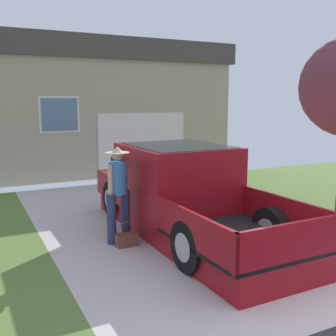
{
  "coord_description": "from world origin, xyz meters",
  "views": [
    {
      "loc": [
        -3.7,
        -2.95,
        2.55
      ],
      "look_at": [
        -0.31,
        3.84,
        1.29
      ],
      "focal_mm": 43.1,
      "sensor_mm": 36.0,
      "label": 1
    }
  ],
  "objects_px": {
    "house_with_garage": "(84,107)",
    "wheeled_trash_bin": "(226,162)",
    "pickup_truck": "(179,193)",
    "handbag": "(127,239)",
    "person_with_hat": "(118,190)"
  },
  "relations": [
    {
      "from": "person_with_hat",
      "to": "house_with_garage",
      "type": "height_order",
      "value": "house_with_garage"
    },
    {
      "from": "person_with_hat",
      "to": "handbag",
      "type": "xyz_separation_m",
      "value": [
        0.03,
        -0.31,
        -0.83
      ]
    },
    {
      "from": "house_with_garage",
      "to": "pickup_truck",
      "type": "bearing_deg",
      "value": -93.37
    },
    {
      "from": "pickup_truck",
      "to": "wheeled_trash_bin",
      "type": "distance_m",
      "value": 5.29
    },
    {
      "from": "wheeled_trash_bin",
      "to": "person_with_hat",
      "type": "bearing_deg",
      "value": -142.59
    },
    {
      "from": "pickup_truck",
      "to": "handbag",
      "type": "bearing_deg",
      "value": -164.78
    },
    {
      "from": "pickup_truck",
      "to": "person_with_hat",
      "type": "height_order",
      "value": "person_with_hat"
    },
    {
      "from": "wheeled_trash_bin",
      "to": "pickup_truck",
      "type": "bearing_deg",
      "value": -134.59
    },
    {
      "from": "handbag",
      "to": "wheeled_trash_bin",
      "type": "xyz_separation_m",
      "value": [
        4.95,
        4.12,
        0.47
      ]
    },
    {
      "from": "house_with_garage",
      "to": "wheeled_trash_bin",
      "type": "distance_m",
      "value": 6.21
    },
    {
      "from": "handbag",
      "to": "wheeled_trash_bin",
      "type": "bearing_deg",
      "value": 39.78
    },
    {
      "from": "house_with_garage",
      "to": "wheeled_trash_bin",
      "type": "bearing_deg",
      "value": -57.65
    },
    {
      "from": "house_with_garage",
      "to": "person_with_hat",
      "type": "bearing_deg",
      "value": -101.43
    },
    {
      "from": "person_with_hat",
      "to": "handbag",
      "type": "distance_m",
      "value": 0.89
    },
    {
      "from": "pickup_truck",
      "to": "handbag",
      "type": "relative_size",
      "value": 12.11
    }
  ]
}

